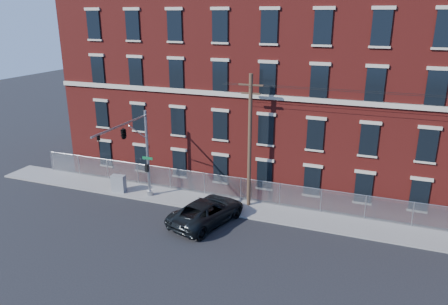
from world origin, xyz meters
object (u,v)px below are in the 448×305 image
traffic_signal_mast (130,140)px  pickup_truck (207,211)px  utility_cabinet (119,184)px  utility_pole_near (250,139)px

traffic_signal_mast → pickup_truck: (6.07, -0.13, -4.53)m
traffic_signal_mast → utility_cabinet: bearing=143.5°
utility_pole_near → utility_cabinet: bearing=-172.6°
traffic_signal_mast → pickup_truck: bearing=-1.3°
utility_cabinet → utility_pole_near: bearing=2.4°
traffic_signal_mast → utility_pole_near: (8.00, 3.42, -0.05)m
pickup_truck → utility_cabinet: 9.05m
traffic_signal_mast → pickup_truck: size_ratio=1.13×
utility_pole_near → pickup_truck: (-1.93, -3.55, -4.48)m
utility_pole_near → utility_cabinet: 11.72m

